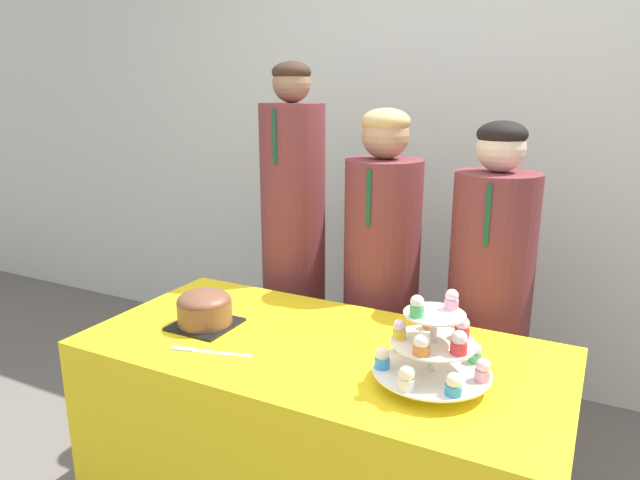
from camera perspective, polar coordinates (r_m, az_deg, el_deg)
wall_back at (r=3.06m, az=12.70°, el=11.08°), size 9.00×0.06×2.70m
table at (r=2.06m, az=-0.03°, el=-19.66°), size 1.55×0.75×0.73m
round_cake at (r=2.04m, az=-11.47°, el=-6.69°), size 0.21×0.21×0.13m
cake_knife at (r=1.88m, az=-12.17°, el=-10.79°), size 0.26×0.09×0.01m
cupcake_stand at (r=1.64m, az=11.19°, el=-10.61°), size 0.33×0.33×0.28m
student_0 at (r=2.58m, az=-2.64°, el=-2.08°), size 0.28×0.29×1.65m
student_1 at (r=2.44m, az=6.10°, el=-5.46°), size 0.32×0.32×1.46m
student_2 at (r=2.34m, az=16.39°, el=-7.54°), size 0.32×0.32×1.43m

